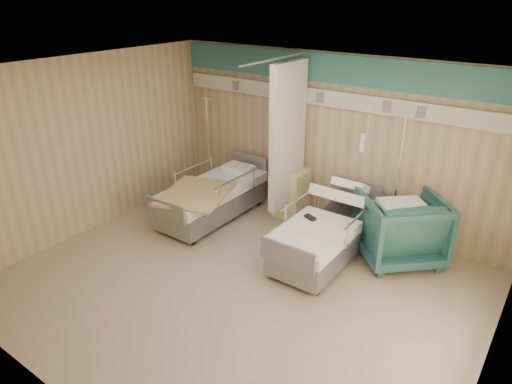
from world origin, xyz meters
TOP-DOWN VIEW (x-y plane):
  - ground at (0.00, 0.00)m, footprint 6.00×5.00m
  - room_walls at (-0.03, 0.25)m, footprint 6.04×5.04m
  - bed_right at (0.60, 1.30)m, footprint 1.00×2.16m
  - bed_left at (-1.60, 1.30)m, footprint 1.00×2.16m
  - bedside_cabinet at (-0.55, 2.20)m, footprint 0.50×0.48m
  - visitor_armchair at (1.47, 1.90)m, footprint 1.57×1.57m
  - waffle_blanket at (1.51, 1.86)m, footprint 0.83×0.83m
  - iv_stand_right at (1.24, 2.24)m, footprint 0.37×0.37m
  - iv_stand_left at (-2.35, 2.11)m, footprint 0.33×0.33m
  - call_remote at (0.39, 1.18)m, footprint 0.20×0.14m
  - tan_blanket at (-1.52, 0.84)m, footprint 1.32×1.48m
  - toiletry_bag at (-0.56, 2.23)m, footprint 0.20×0.13m
  - white_cup at (-0.74, 2.24)m, footprint 0.11×0.11m

SIDE VIEW (x-z plane):
  - ground at x=0.00m, z-range 0.00..0.00m
  - bed_right at x=0.60m, z-range 0.00..0.63m
  - bed_left at x=-1.60m, z-range 0.00..0.63m
  - iv_stand_left at x=-2.35m, z-range -0.55..1.32m
  - bedside_cabinet at x=-0.55m, z-range 0.00..0.85m
  - iv_stand_right at x=1.24m, z-range -0.62..1.47m
  - visitor_armchair at x=1.47m, z-range 0.00..1.03m
  - call_remote at x=0.39m, z-range 0.63..0.67m
  - tan_blanket at x=-1.52m, z-range 0.63..0.67m
  - toiletry_bag at x=-0.56m, z-range 0.85..0.96m
  - white_cup at x=-0.74m, z-range 0.85..0.98m
  - waffle_blanket at x=1.51m, z-range 1.03..1.10m
  - room_walls at x=-0.03m, z-range 0.45..3.27m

